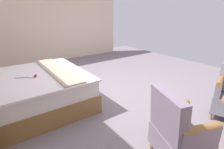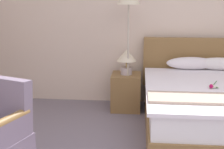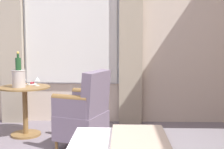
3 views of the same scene
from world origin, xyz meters
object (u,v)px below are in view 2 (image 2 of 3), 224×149
(bed, at_px, (216,107))
(floor_lamp_brass, at_px, (129,8))
(bedside_lamp, at_px, (126,58))
(nightstand, at_px, (126,92))

(bed, relative_size, floor_lamp_brass, 1.16)
(bedside_lamp, bearing_deg, bed, -32.63)
(nightstand, height_order, floor_lamp_brass, floor_lamp_brass)
(nightstand, relative_size, bedside_lamp, 1.46)
(bed, relative_size, nightstand, 3.81)
(bed, relative_size, bedside_lamp, 5.58)
(nightstand, distance_m, floor_lamp_brass, 1.27)
(bed, bearing_deg, nightstand, 147.37)
(bed, distance_m, nightstand, 1.41)
(bedside_lamp, bearing_deg, floor_lamp_brass, -73.54)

